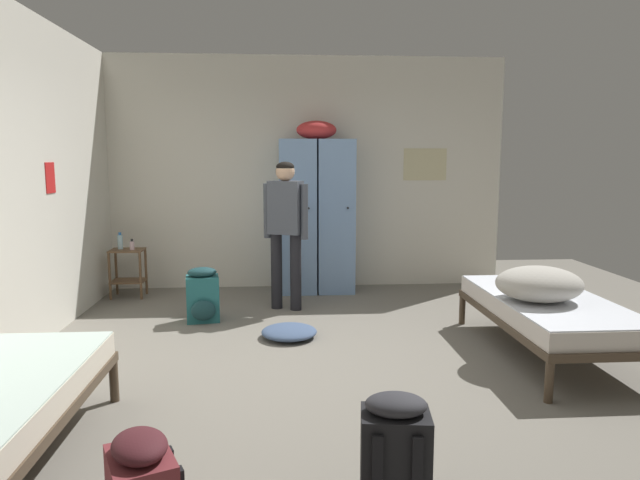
% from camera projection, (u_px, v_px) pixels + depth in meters
% --- Properties ---
extents(ground_plane, '(8.80, 8.80, 0.00)m').
position_uv_depth(ground_plane, '(322.00, 361.00, 4.61)').
color(ground_plane, slate).
extents(room_backdrop, '(4.97, 5.56, 2.88)m').
position_uv_depth(room_backdrop, '(183.00, 178.00, 5.63)').
color(room_backdrop, silver).
rests_on(room_backdrop, ground_plane).
extents(locker_bank, '(0.90, 0.55, 2.07)m').
position_uv_depth(locker_bank, '(316.00, 213.00, 6.92)').
color(locker_bank, '#7A9ECC').
rests_on(locker_bank, ground_plane).
extents(shelf_unit, '(0.38, 0.30, 0.57)m').
position_uv_depth(shelf_unit, '(128.00, 268.00, 6.70)').
color(shelf_unit, brown).
rests_on(shelf_unit, ground_plane).
extents(bed_right, '(0.90, 1.90, 0.49)m').
position_uv_depth(bed_right, '(548.00, 310.00, 4.71)').
color(bed_right, '#473828').
rests_on(bed_right, ground_plane).
extents(bedding_heap, '(0.68, 0.61, 0.28)m').
position_uv_depth(bedding_heap, '(539.00, 284.00, 4.56)').
color(bedding_heap, '#B7B2A8').
rests_on(bedding_heap, bed_right).
extents(person_traveler, '(0.47, 0.31, 1.59)m').
position_uv_depth(person_traveler, '(286.00, 221.00, 6.07)').
color(person_traveler, black).
rests_on(person_traveler, ground_plane).
extents(water_bottle, '(0.06, 0.06, 0.20)m').
position_uv_depth(water_bottle, '(120.00, 242.00, 6.67)').
color(water_bottle, '#B2DBEA').
rests_on(water_bottle, shelf_unit).
extents(lotion_bottle, '(0.05, 0.05, 0.13)m').
position_uv_depth(lotion_bottle, '(132.00, 245.00, 6.62)').
color(lotion_bottle, beige).
rests_on(lotion_bottle, shelf_unit).
extents(backpack_black, '(0.35, 0.36, 0.55)m').
position_uv_depth(backpack_black, '(395.00, 452.00, 2.67)').
color(backpack_black, black).
rests_on(backpack_black, ground_plane).
extents(backpack_teal, '(0.35, 0.37, 0.55)m').
position_uv_depth(backpack_teal, '(203.00, 296.00, 5.70)').
color(backpack_teal, '#23666B').
rests_on(backpack_teal, ground_plane).
extents(clothes_pile_denim, '(0.51, 0.50, 0.11)m').
position_uv_depth(clothes_pile_denim, '(289.00, 332.00, 5.20)').
color(clothes_pile_denim, '#42567A').
rests_on(clothes_pile_denim, ground_plane).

